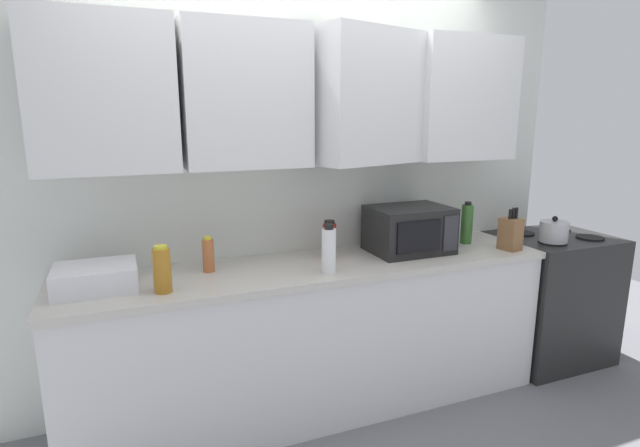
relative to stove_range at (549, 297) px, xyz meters
The scene contains 12 objects.
wall_back_with_cabinets 2.13m from the stove_range, behind, with size 3.67×0.51×2.60m.
counter_run 1.79m from the stove_range, behind, with size 2.80×0.63×0.90m.
stove_range is the anchor object (origin of this frame).
kettle 0.57m from the stove_range, 140.53° to the right, with size 0.18×0.18×0.17m.
microwave 1.30m from the stove_range, behind, with size 0.48×0.37×0.28m.
dish_rack 2.98m from the stove_range, behind, with size 0.38×0.30×0.12m, color silver.
knife_block 0.79m from the stove_range, 164.15° to the right, with size 0.12×0.14×0.27m.
bottle_red_sauce 1.77m from the stove_range, behind, with size 0.08×0.08×0.23m.
bottle_green_oil 0.91m from the stove_range, behind, with size 0.08×0.08×0.28m.
bottle_white_jar 1.88m from the stove_range, behind, with size 0.08×0.08×0.27m.
bottle_spice_jar 2.44m from the stove_range, behind, with size 0.06×0.06×0.20m.
bottle_amber_vinegar 2.70m from the stove_range, behind, with size 0.08×0.08×0.23m.
Camera 1 is at (-1.00, -2.84, 1.74)m, focal length 27.98 mm.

